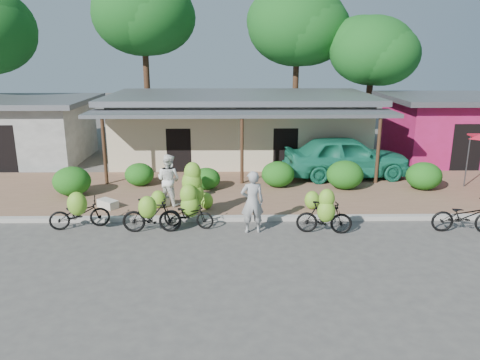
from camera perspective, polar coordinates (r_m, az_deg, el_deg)
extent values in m
plane|color=#4A4744|center=(13.75, 0.76, -7.87)|extent=(100.00, 100.00, 0.00)
cube|color=#8E644C|center=(18.43, 0.31, -1.50)|extent=(60.00, 6.00, 0.12)
cube|color=#A8A399|center=(15.58, 0.55, -4.69)|extent=(60.00, 0.25, 0.15)
cube|color=beige|center=(23.93, 0.00, 6.16)|extent=(12.00, 6.00, 3.10)
cube|color=slate|center=(23.72, 0.00, 10.15)|extent=(13.00, 7.00, 0.25)
cube|color=black|center=(21.12, 0.13, 3.64)|extent=(1.40, 0.12, 2.20)
cube|color=slate|center=(19.78, 0.19, 8.11)|extent=(13.00, 2.00, 0.15)
cylinder|color=#442D1B|center=(19.84, -16.18, 3.19)|extent=(0.14, 0.14, 2.85)
cylinder|color=#442D1B|center=(19.14, 0.24, 3.38)|extent=(0.14, 0.14, 2.85)
cylinder|color=#442D1B|center=(20.06, 16.48, 3.30)|extent=(0.14, 0.14, 2.85)
cube|color=#B91C63|center=(26.30, 23.65, 5.60)|extent=(5.00, 5.00, 3.00)
cube|color=slate|center=(26.10, 24.04, 9.10)|extent=(6.00, 6.00, 0.25)
cube|color=black|center=(24.19, 25.88, 3.60)|extent=(1.40, 0.12, 2.20)
cube|color=#B0B0AB|center=(26.19, -24.94, 5.30)|extent=(6.00, 5.00, 2.90)
cube|color=slate|center=(26.00, -25.34, 8.71)|extent=(7.00, 6.00, 0.25)
cube|color=black|center=(24.07, -27.13, 3.40)|extent=(1.40, 0.12, 2.20)
cylinder|color=#442D1B|center=(29.10, -11.32, 12.28)|extent=(0.36, 0.36, 7.88)
ellipsoid|color=#114715|center=(29.13, -11.71, 19.17)|extent=(5.86, 5.86, 4.69)
ellipsoid|color=#114715|center=(29.53, -12.64, 19.65)|extent=(4.98, 4.98, 3.99)
cylinder|color=#442D1B|center=(29.42, 6.80, 11.88)|extent=(0.36, 0.36, 7.25)
ellipsoid|color=#114715|center=(29.40, 7.01, 18.16)|extent=(5.91, 5.91, 4.73)
ellipsoid|color=#114715|center=(29.65, 5.94, 18.75)|extent=(5.03, 5.03, 4.02)
cylinder|color=#442D1B|center=(28.35, 15.45, 9.78)|extent=(0.36, 0.36, 5.75)
ellipsoid|color=#114715|center=(28.23, 15.83, 14.94)|extent=(4.82, 4.82, 3.85)
ellipsoid|color=#114715|center=(28.39, 14.70, 15.63)|extent=(4.09, 4.09, 3.28)
ellipsoid|color=#175312|center=(18.80, -19.82, -0.14)|extent=(1.42, 1.28, 1.11)
ellipsoid|color=#175312|center=(19.46, -12.17, 0.67)|extent=(1.18, 1.07, 0.92)
ellipsoid|color=#175312|center=(18.55, -4.13, 0.17)|extent=(1.11, 1.00, 0.87)
ellipsoid|color=#175312|center=(18.90, 4.64, 0.71)|extent=(1.33, 1.20, 1.04)
ellipsoid|color=#175312|center=(19.01, 12.67, 0.62)|extent=(1.46, 1.31, 1.14)
ellipsoid|color=#175312|center=(19.85, 21.51, 0.46)|extent=(1.40, 1.26, 1.09)
cylinder|color=#59595E|center=(20.82, 25.96, 2.07)|extent=(0.05, 0.05, 2.10)
imported|color=black|center=(15.64, -18.98, -3.90)|extent=(1.95, 1.11, 0.97)
ellipsoid|color=#7EC030|center=(14.86, -19.24, -2.75)|extent=(0.59, 0.50, 0.74)
imported|color=black|center=(14.71, -10.71, -4.27)|extent=(1.83, 0.54, 1.09)
ellipsoid|color=#7EC030|center=(13.94, -11.21, -3.27)|extent=(0.54, 0.46, 0.68)
imported|color=black|center=(14.95, -6.30, -4.22)|extent=(1.73, 0.92, 0.86)
ellipsoid|color=#7EC030|center=(15.39, -5.87, -2.86)|extent=(0.60, 0.51, 0.75)
ellipsoid|color=#7EC030|center=(15.26, -5.55, -1.62)|extent=(0.61, 0.52, 0.76)
ellipsoid|color=#7EC030|center=(15.18, -5.88, -0.29)|extent=(0.65, 0.55, 0.82)
ellipsoid|color=#7EC030|center=(15.08, -5.80, 0.93)|extent=(0.54, 0.46, 0.68)
ellipsoid|color=#7EC030|center=(15.05, -6.09, -3.11)|extent=(0.61, 0.52, 0.76)
ellipsoid|color=#7EC030|center=(14.95, -6.28, -1.78)|extent=(0.55, 0.47, 0.69)
imported|color=black|center=(14.62, 10.21, -4.51)|extent=(1.75, 0.69, 1.03)
ellipsoid|color=#7EC030|center=(13.86, 10.47, -3.76)|extent=(0.53, 0.45, 0.66)
ellipsoid|color=#7EC030|center=(13.80, 10.53, -2.24)|extent=(0.47, 0.40, 0.58)
imported|color=black|center=(16.05, 25.68, -4.00)|extent=(2.02, 0.87, 1.03)
ellipsoid|color=#7EC030|center=(16.58, -9.93, -2.33)|extent=(0.51, 0.43, 0.64)
ellipsoid|color=#7EC030|center=(16.30, -4.11, -2.55)|extent=(0.47, 0.40, 0.58)
ellipsoid|color=#7EC030|center=(16.42, 8.77, -2.43)|extent=(0.52, 0.44, 0.65)
cube|color=beige|center=(16.90, -10.04, -2.59)|extent=(0.93, 0.61, 0.30)
cube|color=beige|center=(17.08, -15.81, -2.80)|extent=(0.82, 0.76, 0.28)
imported|color=#9B9B9B|center=(14.32, 1.51, -2.70)|extent=(0.77, 0.55, 1.97)
imported|color=white|center=(16.73, -8.69, 0.03)|extent=(1.12, 1.03, 1.84)
imported|color=#1B7B5C|center=(20.70, 12.83, 2.80)|extent=(5.52, 2.64, 1.82)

